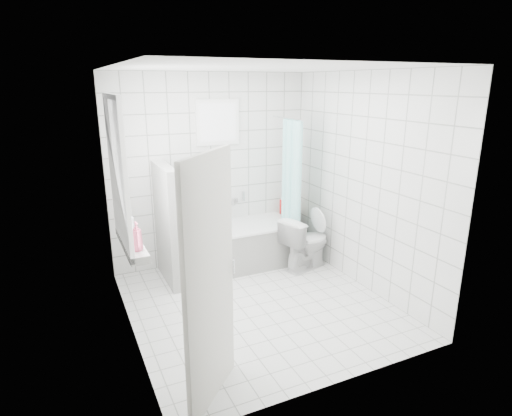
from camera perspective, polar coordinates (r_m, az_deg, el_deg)
ground at (r=5.05m, az=0.29°, el=-12.72°), size 3.00×3.00×0.00m
ceiling at (r=4.42m, az=0.34°, el=18.22°), size 3.00×3.00×0.00m
wall_back at (r=5.92m, az=-5.96°, el=5.01°), size 2.80×0.02×2.60m
wall_front at (r=3.34m, az=11.47°, el=-4.27°), size 2.80×0.02×2.60m
wall_left at (r=4.18m, az=-17.29°, el=-0.46°), size 0.02×3.00×2.60m
wall_right at (r=5.30m, az=14.12°, el=3.26°), size 0.02×3.00×2.60m
window_left at (r=4.41m, az=-17.61°, el=4.38°), size 0.01×0.90×1.40m
window_back at (r=5.82m, az=-5.05°, el=11.30°), size 0.50×0.01×0.50m
window_sill at (r=4.61m, az=-16.27°, el=-4.58°), size 0.18×1.02×0.08m
door at (r=3.29m, az=-6.17°, el=-10.07°), size 0.59×0.60×2.00m
bathtub at (r=5.92m, az=-2.95°, el=-5.11°), size 1.69×0.77×0.58m
partition_wall at (r=5.47m, az=-11.69°, el=-2.19°), size 0.15×0.85×1.50m
tiled_ledge at (r=6.53m, az=3.93°, el=-3.19°), size 0.40×0.24×0.55m
toilet at (r=5.87m, az=6.68°, el=-4.60°), size 0.81×0.59×0.74m
curtain_rod at (r=5.85m, az=4.18°, el=11.84°), size 0.02×0.80×0.02m
shower_curtain at (r=5.88m, az=4.62°, el=2.96°), size 0.14×0.48×1.78m
tub_faucet at (r=6.08m, az=-3.35°, el=1.00°), size 0.18×0.06×0.06m
sill_bottles at (r=4.53m, az=-16.24°, el=-2.76°), size 0.19×0.76×0.30m
ledge_bottles at (r=6.36m, az=4.05°, el=-0.00°), size 0.21×0.16×0.24m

